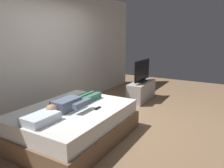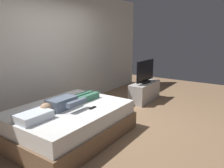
{
  "view_description": "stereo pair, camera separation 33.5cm",
  "coord_description": "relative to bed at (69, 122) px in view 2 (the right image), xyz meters",
  "views": [
    {
      "loc": [
        -3.38,
        -1.8,
        1.74
      ],
      "look_at": [
        0.5,
        0.45,
        0.69
      ],
      "focal_mm": 34.05,
      "sensor_mm": 36.0,
      "label": 1
    },
    {
      "loc": [
        -3.2,
        -2.08,
        1.74
      ],
      "look_at": [
        0.5,
        0.45,
        0.69
      ],
      "focal_mm": 34.05,
      "sensor_mm": 36.0,
      "label": 2
    }
  ],
  "objects": [
    {
      "name": "tv",
      "position": [
        2.6,
        -0.17,
        0.52
      ],
      "size": [
        0.88,
        0.2,
        0.59
      ],
      "color": "black",
      "rests_on": "tv_stand"
    },
    {
      "name": "remote",
      "position": [
        0.18,
        -0.37,
        0.29
      ],
      "size": [
        0.15,
        0.04,
        0.02
      ],
      "primitive_type": "cube",
      "color": "black",
      "rests_on": "bed"
    },
    {
      "name": "ground_plane",
      "position": [
        0.8,
        -0.45,
        -0.26
      ],
      "size": [
        10.0,
        10.0,
        0.0
      ],
      "primitive_type": "plane",
      "color": "#8C6B4C"
    },
    {
      "name": "person",
      "position": [
        0.03,
        0.03,
        0.36
      ],
      "size": [
        1.26,
        0.46,
        0.18
      ],
      "color": "slate",
      "rests_on": "bed"
    },
    {
      "name": "pillow",
      "position": [
        -0.69,
        -0.0,
        0.34
      ],
      "size": [
        0.48,
        0.34,
        0.12
      ],
      "primitive_type": "cube",
      "color": "white",
      "rests_on": "bed"
    },
    {
      "name": "back_wall",
      "position": [
        1.2,
        1.26,
        1.14
      ],
      "size": [
        6.4,
        0.1,
        2.8
      ],
      "primitive_type": "cube",
      "color": "silver",
      "rests_on": "ground"
    },
    {
      "name": "tv_stand",
      "position": [
        2.6,
        -0.17,
        -0.01
      ],
      "size": [
        1.1,
        0.4,
        0.5
      ],
      "primitive_type": "cube",
      "color": "#B7B2AD",
      "rests_on": "ground"
    },
    {
      "name": "bed",
      "position": [
        0.0,
        0.0,
        0.0
      ],
      "size": [
        2.02,
        1.53,
        0.54
      ],
      "color": "brown",
      "rests_on": "ground"
    }
  ]
}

